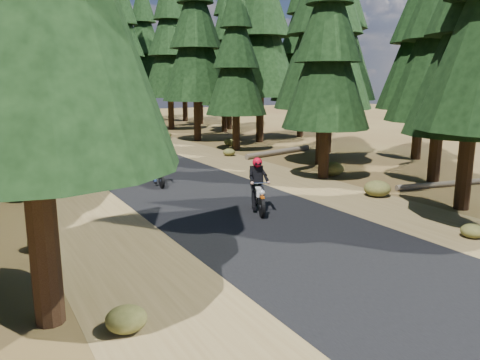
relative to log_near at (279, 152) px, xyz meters
name	(u,v)px	position (x,y,z in m)	size (l,w,h in m)	color
ground	(264,224)	(-8.27, -11.17, -0.16)	(120.00, 120.00, 0.00)	#4C341B
road	(196,191)	(-8.27, -6.17, -0.15)	(6.00, 100.00, 0.01)	black
shoulder_l	(76,206)	(-12.87, -6.17, -0.16)	(3.20, 100.00, 0.01)	brown
shoulder_r	(290,179)	(-3.67, -6.17, -0.16)	(3.20, 100.00, 0.01)	brown
pine_forest	(90,25)	(-8.29, 9.87, 7.73)	(34.59, 55.08, 16.32)	black
log_near	(279,152)	(0.00, 0.00, 0.00)	(0.32, 0.32, 5.43)	#4C4233
log_far	(443,184)	(0.89, -10.58, -0.04)	(0.24, 0.24, 4.53)	#4C4233
understory_shrubs	(203,170)	(-6.74, -3.57, 0.11)	(15.88, 31.82, 0.65)	#474C1E
rider_lead	(258,194)	(-7.74, -9.96, 0.45)	(1.31, 2.11, 1.81)	silver
rider_follow	(158,172)	(-9.21, -4.44, 0.41)	(0.76, 1.94, 1.68)	#9C170A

